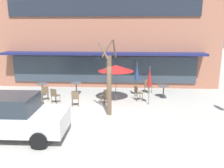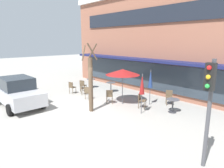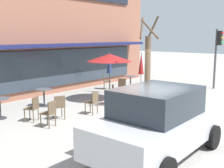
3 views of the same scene
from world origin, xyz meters
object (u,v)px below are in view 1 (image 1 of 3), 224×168
Objects in this scene: patio_umbrella_cream_folded at (137,71)px; patio_umbrella_corner_open at (150,77)px; cafe_chair_1 at (39,97)px; cafe_chair_6 at (45,92)px; cafe_table_near_wall at (42,87)px; cafe_table_streetside at (76,86)px; patio_umbrella_green_folded at (116,68)px; cafe_chair_3 at (138,92)px; cafe_chair_0 at (55,95)px; cafe_chair_2 at (105,95)px; cafe_chair_4 at (75,97)px; parked_sedan at (12,117)px; street_tree at (109,82)px; cafe_chair_5 at (147,85)px; cafe_table_by_tree at (164,90)px.

patio_umbrella_cream_folded and patio_umbrella_corner_open have the same top height.
cafe_chair_6 is at bearing 89.07° from cafe_chair_1.
cafe_table_near_wall and cafe_table_streetside have the same top height.
cafe_chair_3 is (1.30, 0.25, -1.50)m from patio_umbrella_green_folded.
patio_umbrella_corner_open is 2.47× the size of cafe_chair_0.
patio_umbrella_green_folded is 2.47× the size of cafe_chair_2.
cafe_chair_1 is 0.97m from cafe_chair_6.
cafe_chair_1 and cafe_chair_6 have the same top height.
cafe_chair_0 is 1.00× the size of cafe_chair_1.
cafe_chair_4 is (2.06, -0.00, 0.00)m from cafe_chair_1.
parked_sedan is at bearing -130.42° from patio_umbrella_cream_folded.
patio_umbrella_cream_folded is at bearing 41.91° from cafe_chair_2.
parked_sedan reaches higher than cafe_chair_2.
street_tree is at bearing -96.24° from patio_umbrella_green_folded.
patio_umbrella_cream_folded is 0.58× the size of street_tree.
patio_umbrella_corner_open reaches higher than cafe_table_near_wall.
patio_umbrella_green_folded is 2.47× the size of cafe_chair_4.
cafe_chair_0 and cafe_chair_2 have the same top height.
patio_umbrella_green_folded is 2.47× the size of cafe_chair_1.
patio_umbrella_cream_folded reaches higher than cafe_table_near_wall.
parked_sedan is at bearing -134.90° from cafe_chair_3.
cafe_chair_3 is at bearing 10.74° from patio_umbrella_green_folded.
cafe_chair_5 is (4.73, 0.62, 0.01)m from cafe_table_streetside.
cafe_chair_1 is 5.73m from cafe_chair_3.
cafe_chair_5 is at bearing 50.59° from patio_umbrella_cream_folded.
patio_umbrella_green_folded is 1.00× the size of patio_umbrella_cream_folded.
cafe_chair_2 is at bearing 101.40° from street_tree.
street_tree is (1.98, -1.19, 1.16)m from cafe_chair_4.
patio_umbrella_green_folded is 3.27m from cafe_chair_5.
cafe_chair_6 is (-4.27, -0.09, -1.50)m from patio_umbrella_green_folded.
cafe_table_streetside is at bearing 67.58° from cafe_chair_0.
cafe_chair_2 is (-2.50, -0.10, -1.10)m from patio_umbrella_corner_open.
cafe_chair_1 is (-5.56, -2.16, -1.10)m from patio_umbrella_cream_folded.
cafe_table_near_wall is 1.36m from cafe_chair_6.
parked_sedan is at bearing -130.28° from cafe_chair_5.
patio_umbrella_green_folded is 2.88m from cafe_chair_4.
cafe_chair_1 and cafe_chair_3 have the same top height.
cafe_table_streetside is at bearing 175.20° from cafe_table_by_tree.
cafe_table_near_wall is 2.26m from cafe_chair_1.
cafe_chair_3 is at bearing 13.12° from cafe_chair_1.
patio_umbrella_corner_open is at bearing -22.44° from cafe_table_streetside.
street_tree is (-1.52, -3.36, 0.05)m from patio_umbrella_cream_folded.
patio_umbrella_green_folded is at bearing -28.21° from cafe_table_streetside.
patio_umbrella_green_folded is 2.00m from cafe_chair_3.
street_tree is at bearing -140.44° from patio_umbrella_corner_open.
parked_sedan is (-5.82, -4.52, -0.75)m from patio_umbrella_corner_open.
cafe_chair_5 is (4.28, 3.11, 0.00)m from cafe_chair_4.
cafe_table_by_tree is at bearing 21.28° from cafe_chair_4.
cafe_chair_0 is at bearing -166.38° from cafe_table_by_tree.
parked_sedan is (0.37, -3.93, 0.35)m from cafe_chair_1.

